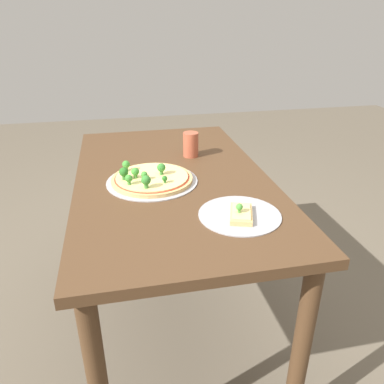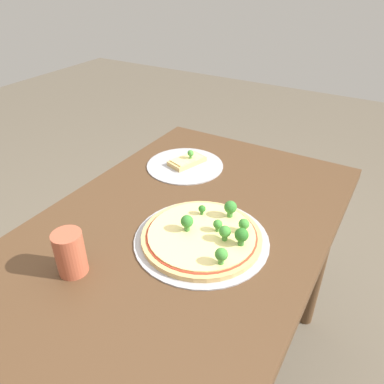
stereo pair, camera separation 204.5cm
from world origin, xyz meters
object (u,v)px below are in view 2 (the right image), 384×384
Objects in this scene: dining_table at (167,267)px; pizza_tray_whole at (203,236)px; drinking_cup at (70,253)px; pizza_tray_slice at (186,163)px.

dining_table is 3.71× the size of pizza_tray_whole.
pizza_tray_slice is at bearing -175.67° from drinking_cup.
pizza_tray_whole is (-0.05, 0.09, 0.12)m from dining_table.
drinking_cup is (0.21, -0.12, 0.16)m from dining_table.
dining_table is 0.43m from pizza_tray_slice.
pizza_tray_slice is 0.59m from drinking_cup.
pizza_tray_whole is 1.31× the size of pizza_tray_slice.
pizza_tray_whole is 3.20× the size of drinking_cup.
pizza_tray_whole is 0.34m from drinking_cup.
drinking_cup reaches higher than dining_table.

